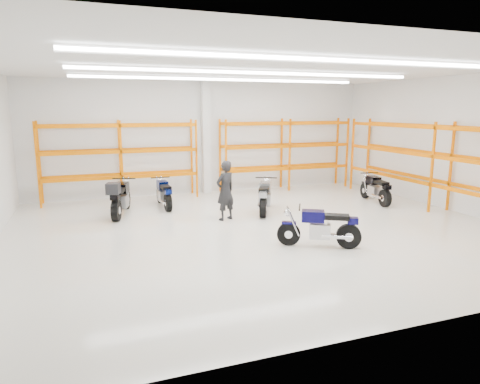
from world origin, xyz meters
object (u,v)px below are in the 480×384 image
object	(u,v)px
motorcycle_main	(323,228)
motorcycle_back_b	(164,194)
motorcycle_back_a	(120,198)
motorcycle_back_c	(265,197)
structural_column	(206,138)
motorcycle_back_d	(376,190)
standing_man	(225,191)

from	to	relation	value
motorcycle_main	motorcycle_back_b	world-z (taller)	motorcycle_main
motorcycle_back_a	motorcycle_back_c	size ratio (longest dim) A/B	1.15
motorcycle_back_a	structural_column	size ratio (longest dim) A/B	0.53
motorcycle_back_c	motorcycle_main	bearing A→B (deg)	-90.98
motorcycle_back_c	motorcycle_back_d	world-z (taller)	motorcycle_back_c
motorcycle_main	standing_man	bearing A→B (deg)	113.31
motorcycle_back_d	motorcycle_back_c	bearing A→B (deg)	179.69
motorcycle_back_d	structural_column	xyz separation A→B (m)	(-5.32, 4.02, 1.76)
motorcycle_back_d	motorcycle_back_a	bearing A→B (deg)	172.83
motorcycle_main	motorcycle_back_d	size ratio (longest dim) A/B	0.89
motorcycle_back_a	motorcycle_back_c	bearing A→B (deg)	-13.64
motorcycle_main	motorcycle_back_a	size ratio (longest dim) A/B	0.80
motorcycle_back_b	motorcycle_back_d	bearing A→B (deg)	-14.37
structural_column	motorcycle_back_c	bearing A→B (deg)	-77.53
motorcycle_back_b	motorcycle_back_d	xyz separation A→B (m)	(7.45, -1.91, 0.02)
motorcycle_back_c	standing_man	xyz separation A→B (m)	(-1.52, -0.45, 0.41)
motorcycle_back_b	structural_column	distance (m)	3.49
motorcycle_back_b	standing_man	xyz separation A→B (m)	(1.50, -2.34, 0.46)
motorcycle_back_a	standing_man	distance (m)	3.44
standing_man	motorcycle_back_b	bearing A→B (deg)	-81.22
motorcycle_back_d	standing_man	xyz separation A→B (m)	(-5.95, -0.43, 0.44)
motorcycle_back_c	standing_man	world-z (taller)	standing_man
motorcycle_back_c	motorcycle_back_b	bearing A→B (deg)	148.02
standing_man	structural_column	distance (m)	4.68
standing_man	motorcycle_back_c	bearing A→B (deg)	172.61
motorcycle_back_d	motorcycle_back_b	bearing A→B (deg)	165.63
motorcycle_main	structural_column	xyz separation A→B (m)	(-0.82, 7.82, 1.77)
motorcycle_back_a	structural_column	xyz separation A→B (m)	(3.68, 2.89, 1.66)
motorcycle_back_b	motorcycle_back_c	size ratio (longest dim) A/B	0.99
motorcycle_main	motorcycle_back_c	size ratio (longest dim) A/B	0.92
motorcycle_back_d	motorcycle_main	bearing A→B (deg)	-139.80
motorcycle_back_b	motorcycle_back_c	distance (m)	3.56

